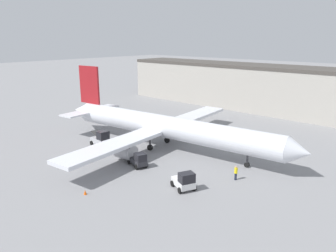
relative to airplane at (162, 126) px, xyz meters
name	(u,v)px	position (x,y,z in m)	size (l,w,h in m)	color
ground_plane	(168,149)	(1.09, 0.12, -3.44)	(400.00, 400.00, 0.00)	gray
terminal_building	(260,88)	(-1.80, 36.05, 1.88)	(73.13, 11.06, 10.63)	#ADA89E
airplane	(162,126)	(0.00, 0.00, 0.00)	(42.85, 37.89, 11.95)	silver
ground_crew_worker	(236,172)	(15.00, -3.01, -2.46)	(0.40, 0.40, 1.84)	#1E2338
baggage_tug	(138,160)	(2.96, -7.96, -2.50)	(3.58, 2.51, 2.03)	#2D2D33
belt_loader_truck	(101,139)	(-7.80, -6.02, -2.25)	(3.13, 2.26, 2.57)	#B2B2B7
pushback_tug	(184,181)	(11.94, -9.17, -2.43)	(3.33, 3.04, 2.20)	silver
safety_cone_near	(64,158)	(-6.83, -13.23, -3.16)	(0.36, 0.36, 0.55)	#EF590F
safety_cone_far	(85,192)	(4.57, -17.55, -3.16)	(0.36, 0.36, 0.55)	#EF590F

